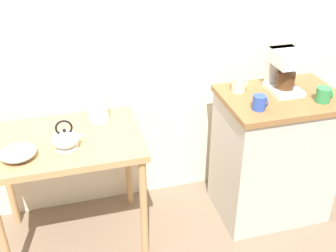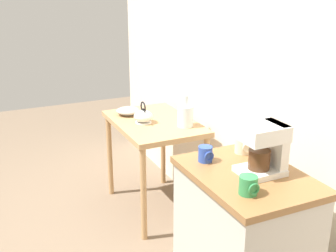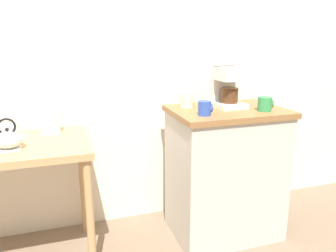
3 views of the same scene
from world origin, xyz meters
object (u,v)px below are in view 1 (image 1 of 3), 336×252
bowl_stoneware (18,153)px  glass_carafe_vase (98,107)px  mug_tall_green (324,95)px  mug_blue (259,102)px  coffee_maker (285,69)px  teakettle (66,139)px  mug_small_cream (239,84)px

bowl_stoneware → glass_carafe_vase: size_ratio=0.79×
mug_tall_green → mug_blue: mug_tall_green is taller
coffee_maker → mug_tall_green: 0.27m
teakettle → mug_tall_green: mug_tall_green is taller
teakettle → glass_carafe_vase: bearing=51.4°
mug_blue → mug_tall_green: bearing=-1.1°
mug_small_cream → bowl_stoneware: bearing=-170.9°
teakettle → mug_small_cream: bearing=9.3°
glass_carafe_vase → mug_blue: 0.94m
teakettle → mug_tall_green: bearing=-3.2°
bowl_stoneware → teakettle: bearing=8.1°
coffee_maker → mug_blue: coffee_maker is taller
mug_tall_green → glass_carafe_vase: bearing=165.2°
mug_blue → coffee_maker: bearing=38.2°
coffee_maker → mug_tall_green: bearing=-52.4°
coffee_maker → mug_small_cream: coffee_maker is taller
bowl_stoneware → coffee_maker: size_ratio=0.73×
coffee_maker → mug_blue: bearing=-141.8°
mug_tall_green → mug_blue: 0.41m
teakettle → mug_blue: size_ratio=2.11×
mug_tall_green → mug_small_cream: mug_small_cream is taller
mug_tall_green → mug_small_cream: size_ratio=1.00×
bowl_stoneware → mug_small_cream: (1.31, 0.21, 0.14)m
bowl_stoneware → mug_tall_green: 1.74m
coffee_maker → teakettle: bearing=-174.8°
teakettle → coffee_maker: (1.33, 0.12, 0.21)m
teakettle → mug_tall_green: (1.48, -0.08, 0.11)m
mug_small_cream → mug_blue: size_ratio=1.10×
coffee_maker → mug_small_cream: size_ratio=2.79×
mug_small_cream → mug_tall_green: bearing=-31.3°
mug_small_cream → mug_blue: (0.02, -0.25, -0.00)m
mug_tall_green → mug_blue: size_ratio=1.09×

